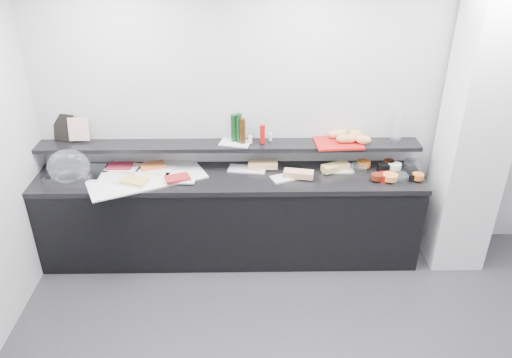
{
  "coord_description": "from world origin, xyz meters",
  "views": [
    {
      "loc": [
        -0.51,
        -2.4,
        3.09
      ],
      "look_at": [
        -0.45,
        1.45,
        1.0
      ],
      "focal_mm": 35.0,
      "sensor_mm": 36.0,
      "label": 1
    }
  ],
  "objects_px": {
    "framed_print": "(64,128)",
    "bread_tray": "(338,143)",
    "carafe": "(397,127)",
    "condiment_tray": "(235,143)",
    "sandwich_plate_mid": "(289,177)",
    "cloche_base": "(76,173)"
  },
  "relations": [
    {
      "from": "framed_print",
      "to": "condiment_tray",
      "type": "relative_size",
      "value": 0.93
    },
    {
      "from": "sandwich_plate_mid",
      "to": "condiment_tray",
      "type": "height_order",
      "value": "condiment_tray"
    },
    {
      "from": "cloche_base",
      "to": "carafe",
      "type": "bearing_deg",
      "value": 4.78
    },
    {
      "from": "cloche_base",
      "to": "carafe",
      "type": "relative_size",
      "value": 1.65
    },
    {
      "from": "framed_print",
      "to": "bread_tray",
      "type": "xyz_separation_m",
      "value": [
        2.58,
        -0.12,
        -0.12
      ]
    },
    {
      "from": "sandwich_plate_mid",
      "to": "framed_print",
      "type": "height_order",
      "value": "framed_print"
    },
    {
      "from": "sandwich_plate_mid",
      "to": "bread_tray",
      "type": "relative_size",
      "value": 0.78
    },
    {
      "from": "cloche_base",
      "to": "framed_print",
      "type": "xyz_separation_m",
      "value": [
        -0.13,
        0.23,
        0.36
      ]
    },
    {
      "from": "sandwich_plate_mid",
      "to": "condiment_tray",
      "type": "distance_m",
      "value": 0.6
    },
    {
      "from": "cloche_base",
      "to": "sandwich_plate_mid",
      "type": "xyz_separation_m",
      "value": [
        1.99,
        -0.08,
        -0.01
      ]
    },
    {
      "from": "cloche_base",
      "to": "framed_print",
      "type": "relative_size",
      "value": 1.91
    },
    {
      "from": "condiment_tray",
      "to": "carafe",
      "type": "bearing_deg",
      "value": 14.06
    },
    {
      "from": "framed_print",
      "to": "bread_tray",
      "type": "height_order",
      "value": "framed_print"
    },
    {
      "from": "cloche_base",
      "to": "condiment_tray",
      "type": "xyz_separation_m",
      "value": [
        1.49,
        0.14,
        0.24
      ]
    },
    {
      "from": "framed_print",
      "to": "carafe",
      "type": "relative_size",
      "value": 0.87
    },
    {
      "from": "cloche_base",
      "to": "framed_print",
      "type": "height_order",
      "value": "framed_print"
    },
    {
      "from": "cloche_base",
      "to": "bread_tray",
      "type": "distance_m",
      "value": 2.47
    },
    {
      "from": "cloche_base",
      "to": "sandwich_plate_mid",
      "type": "relative_size",
      "value": 1.47
    },
    {
      "from": "bread_tray",
      "to": "framed_print",
      "type": "bearing_deg",
      "value": 173.41
    },
    {
      "from": "bread_tray",
      "to": "carafe",
      "type": "bearing_deg",
      "value": -0.04
    },
    {
      "from": "condiment_tray",
      "to": "framed_print",
      "type": "bearing_deg",
      "value": -169.64
    },
    {
      "from": "cloche_base",
      "to": "framed_print",
      "type": "bearing_deg",
      "value": 120.24
    }
  ]
}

